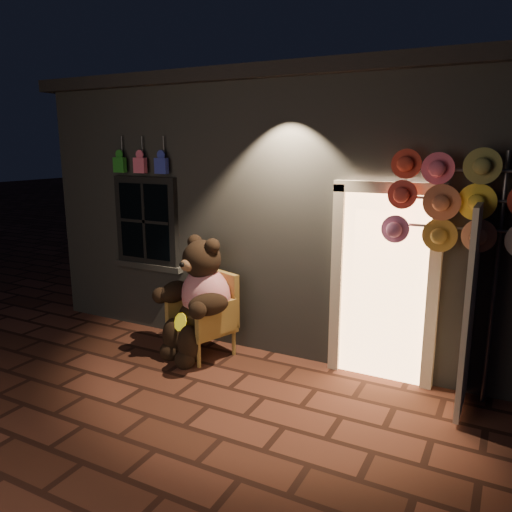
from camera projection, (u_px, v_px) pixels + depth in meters
The scene contains 5 objects.
ground at pixel (208, 406), 5.01m from camera, with size 60.00×60.00×0.00m, color brown.
shop_building at pixel (340, 197), 8.08m from camera, with size 7.30×5.95×3.51m.
wicker_armchair at pixel (207, 313), 6.21m from camera, with size 0.86×0.83×1.03m.
teddy_bear at pixel (199, 299), 6.07m from camera, with size 1.04×0.98×1.52m.
hat_rack at pixel (461, 203), 4.74m from camera, with size 1.43×0.22×2.53m.
Camera 1 is at (2.54, -3.82, 2.56)m, focal length 35.00 mm.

